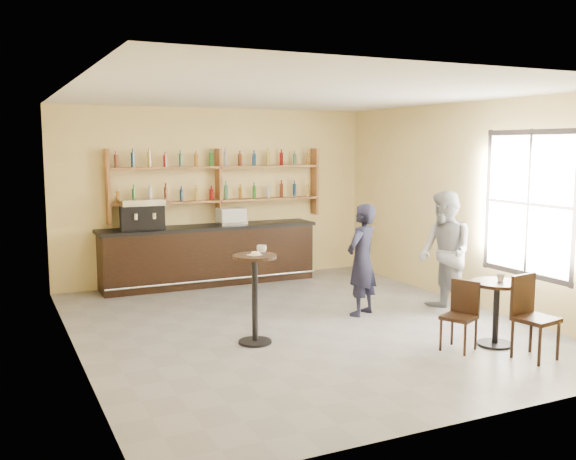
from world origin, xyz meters
name	(u,v)px	position (x,y,z in m)	size (l,w,h in m)	color
floor	(299,325)	(0.00, 0.00, 0.00)	(7.00, 7.00, 0.00)	slate
ceiling	(300,94)	(0.00, 0.00, 3.20)	(7.00, 7.00, 0.00)	white
wall_back	(216,195)	(0.00, 3.50, 1.60)	(7.00, 7.00, 0.00)	#F1D589
wall_front	(475,249)	(0.00, -3.50, 1.60)	(7.00, 7.00, 0.00)	#F1D589
wall_left	(72,224)	(-3.00, 0.00, 1.60)	(7.00, 7.00, 0.00)	#F1D589
wall_right	(470,204)	(3.00, 0.00, 1.60)	(7.00, 7.00, 0.00)	#F1D589
window_pane	(528,204)	(2.99, -1.20, 1.70)	(2.00, 2.00, 0.00)	white
window_frame	(528,204)	(2.99, -1.20, 1.70)	(0.04, 1.70, 2.10)	black
shelf_unit	(219,184)	(0.00, 3.37, 1.81)	(4.00, 0.26, 1.40)	brown
liquor_bottles	(219,175)	(0.00, 3.37, 1.98)	(3.68, 0.10, 1.00)	#8C5919
bar_counter	(209,255)	(-0.28, 3.15, 0.54)	(3.98, 0.78, 1.08)	black
espresso_machine	(142,214)	(-1.48, 3.15, 1.34)	(0.73, 0.47, 0.52)	black
pastry_case	(231,216)	(0.16, 3.15, 1.23)	(0.49, 0.40, 0.30)	silver
pedestal_table	(255,299)	(-0.88, -0.49, 0.57)	(0.56, 0.56, 1.15)	black
napkin	(255,255)	(-0.88, -0.49, 1.15)	(0.15, 0.15, 0.00)	white
donut	(256,253)	(-0.87, -0.50, 1.17)	(0.11, 0.11, 0.04)	#E19E52
cup_pedestal	(262,249)	(-0.74, -0.39, 1.20)	(0.13, 0.13, 0.10)	white
man_main	(362,260)	(1.09, 0.12, 0.83)	(0.61, 0.40, 1.67)	black
cafe_table	(496,314)	(1.84, -1.88, 0.41)	(0.65, 0.65, 0.82)	black
cup_cafe	(501,277)	(1.89, -1.88, 0.87)	(0.10, 0.10, 0.10)	white
chair_west	(459,316)	(1.29, -1.83, 0.43)	(0.37, 0.37, 0.86)	black
chair_south	(536,318)	(1.89, -2.48, 0.50)	(0.43, 0.43, 0.99)	black
patron_second	(445,253)	(2.26, -0.33, 0.92)	(0.90, 0.70, 1.85)	gray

